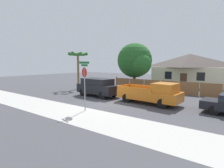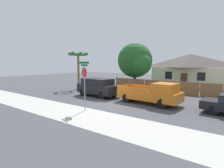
# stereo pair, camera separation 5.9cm
# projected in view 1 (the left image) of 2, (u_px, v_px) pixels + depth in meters

# --- Properties ---
(ground_plane) EXTENTS (80.00, 80.00, 0.00)m
(ground_plane) POSITION_uv_depth(u_px,v_px,m) (106.00, 103.00, 14.72)
(ground_plane) COLOR #47474C
(sidewalk_strip) EXTENTS (36.00, 3.20, 0.01)m
(sidewalk_strip) POSITION_uv_depth(u_px,v_px,m) (73.00, 113.00, 11.82)
(sidewalk_strip) COLOR beige
(sidewalk_strip) RESTS_ON ground
(wooden_fence) EXTENTS (14.67, 0.12, 1.51)m
(wooden_fence) POSITION_uv_depth(u_px,v_px,m) (169.00, 87.00, 19.86)
(wooden_fence) COLOR brown
(wooden_fence) RESTS_ON ground
(house) EXTENTS (10.41, 6.70, 4.83)m
(house) POSITION_uv_depth(u_px,v_px,m) (189.00, 69.00, 26.84)
(house) COLOR beige
(house) RESTS_ON ground
(oak_tree) EXTENTS (5.01, 4.77, 6.18)m
(oak_tree) POSITION_uv_depth(u_px,v_px,m) (136.00, 61.00, 23.96)
(oak_tree) COLOR brown
(oak_tree) RESTS_ON ground
(palm_tree) EXTENTS (2.40, 2.60, 4.83)m
(palm_tree) POSITION_uv_depth(u_px,v_px,m) (78.00, 58.00, 22.69)
(palm_tree) COLOR brown
(palm_tree) RESTS_ON ground
(red_suv) EXTENTS (4.67, 2.26, 1.83)m
(red_suv) POSITION_uv_depth(u_px,v_px,m) (98.00, 87.00, 17.88)
(red_suv) COLOR black
(red_suv) RESTS_ON ground
(orange_pickup) EXTENTS (5.40, 2.36, 1.82)m
(orange_pickup) POSITION_uv_depth(u_px,v_px,m) (151.00, 93.00, 14.48)
(orange_pickup) COLOR orange
(orange_pickup) RESTS_ON ground
(stop_sign) EXTENTS (0.84, 0.76, 3.49)m
(stop_sign) POSITION_uv_depth(u_px,v_px,m) (85.00, 78.00, 12.22)
(stop_sign) COLOR gray
(stop_sign) RESTS_ON ground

